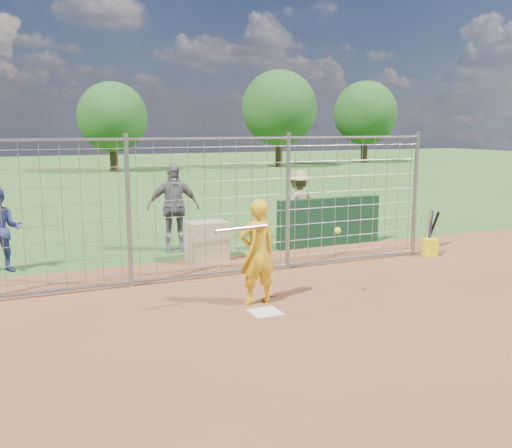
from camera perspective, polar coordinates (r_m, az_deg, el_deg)
name	(u,v)px	position (r m, az deg, el deg)	size (l,w,h in m)	color
ground	(260,309)	(8.64, 0.36, -8.50)	(100.00, 100.00, 0.00)	#2D591E
infield_dirt	(381,392)	(6.23, 12.38, -16.13)	(18.00, 18.00, 0.00)	brown
home_plate	(265,312)	(8.47, 0.93, -8.82)	(0.43, 0.43, 0.02)	silver
dugout_wall	(329,222)	(13.17, 7.33, 0.22)	(2.60, 0.20, 1.10)	#11381E
batter	(257,252)	(8.70, 0.11, -2.82)	(0.59, 0.39, 1.63)	gold
bystander_a	(0,230)	(11.59, -24.24, -0.55)	(0.79, 0.61, 1.62)	navy
bystander_b	(173,207)	(12.57, -8.28, 1.68)	(1.14, 0.47, 1.94)	slate
bystander_c	(298,204)	(14.00, 4.26, 1.99)	(1.07, 0.62, 1.66)	#9B8654
equipment_bin	(207,241)	(11.67, -4.94, -1.70)	(0.80, 0.55, 0.80)	tan
equipment_in_play	(266,229)	(8.43, 0.97, -0.49)	(2.02, 0.32, 0.20)	silver
bucket_with_bats	(430,245)	(12.57, 17.01, -2.00)	(0.34, 0.39, 0.98)	yellow
backstop_fence	(213,209)	(10.17, -4.32, 1.53)	(9.08, 0.08, 2.60)	gray
tree_line	(114,110)	(36.21, -14.03, 11.00)	(44.66, 6.72, 6.48)	#3F2B19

